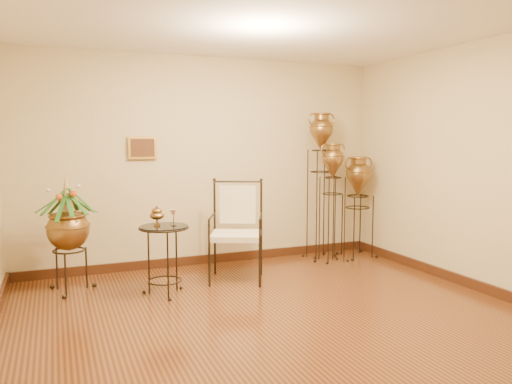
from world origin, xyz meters
name	(u,v)px	position (x,y,z in m)	size (l,w,h in m)	color
ground	(284,325)	(0.00, 0.00, 0.00)	(5.00, 5.00, 0.00)	brown
room_shell	(284,137)	(-0.01, 0.01, 1.73)	(5.02, 5.02, 2.81)	#CDB984
amphora_tall	(321,184)	(1.59, 2.15, 1.07)	(0.47, 0.47, 2.10)	black
amphora_mid	(332,201)	(1.68, 1.98, 0.84)	(0.44, 0.44, 1.67)	black
amphora_short	(358,206)	(2.15, 2.06, 0.74)	(0.51, 0.51, 1.49)	black
planter_urn	(68,225)	(-1.79, 1.85, 0.76)	(0.78, 0.78, 1.37)	black
armchair	(236,231)	(0.09, 1.55, 0.60)	(0.88, 0.85, 1.21)	black
side_table	(164,259)	(-0.83, 1.33, 0.40)	(0.61, 0.61, 0.97)	black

